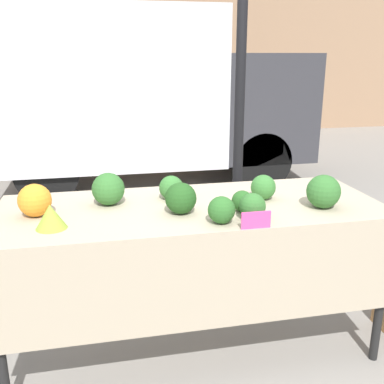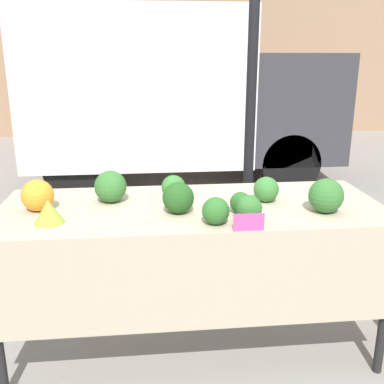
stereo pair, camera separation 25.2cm
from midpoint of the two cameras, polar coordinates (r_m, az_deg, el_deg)
The scene contains 16 objects.
ground_plane at distance 2.97m, azimuth 2.57°, elevation -18.72°, with size 40.00×40.00×0.00m, color gray.
building_facade at distance 10.48m, azimuth -4.10°, elevation 19.98°, with size 16.00×0.60×4.56m.
tent_pole at distance 3.14m, azimuth 9.80°, elevation 10.66°, with size 0.07×0.07×2.80m.
parked_truck at distance 6.27m, azimuth -1.34°, elevation 12.41°, with size 4.13×1.81×2.30m.
market_table at distance 2.52m, azimuth 3.04°, elevation -4.71°, with size 2.17×0.85×0.91m.
orange_cauliflower at distance 2.54m, azimuth -16.37°, elevation -0.44°, with size 0.17×0.17×0.17m.
romanesco_head at distance 2.34m, azimuth -14.86°, elevation -2.46°, with size 0.15×0.15×0.12m.
broccoli_head_0 at distance 2.64m, azimuth 0.35°, elevation 0.60°, with size 0.14×0.14×0.14m.
broccoli_head_1 at distance 2.44m, azimuth 9.15°, elevation -1.38°, with size 0.12×0.12×0.12m.
broccoli_head_2 at distance 2.40m, azimuth 1.25°, elevation -0.79°, with size 0.17×0.17×0.17m.
broccoli_head_3 at distance 2.60m, azimuth -7.60°, elevation 0.65°, with size 0.19×0.19×0.19m.
broccoli_head_4 at distance 2.26m, azimuth 6.23°, elevation -2.45°, with size 0.14×0.14×0.14m.
broccoli_head_5 at distance 2.55m, azimuth 19.40°, elevation -0.49°, with size 0.19×0.19×0.19m.
broccoli_head_6 at distance 2.32m, azimuth 10.29°, elevation -2.10°, with size 0.14×0.14×0.14m.
broccoli_head_7 at distance 2.65m, azimuth 12.10°, elevation 0.29°, with size 0.15×0.15×0.15m.
price_sign at distance 2.20m, azimuth 10.51°, elevation -3.87°, with size 0.15×0.01×0.09m.
Camera 2 is at (-0.25, -2.40, 1.73)m, focal length 42.00 mm.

